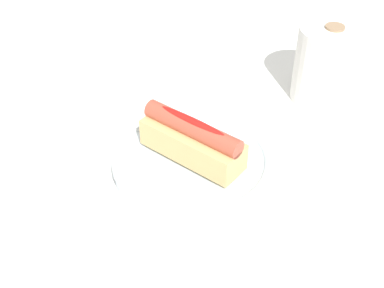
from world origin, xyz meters
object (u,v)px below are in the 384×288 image
paper_towel_roll (328,64)px  hotdog_front (192,140)px  serving_bowl (192,163)px  water_glass (88,100)px

paper_towel_roll → hotdog_front: bearing=-103.0°
serving_bowl → hotdog_front: bearing=89.6°
water_glass → paper_towel_roll: bearing=46.8°
hotdog_front → water_glass: (-0.20, 0.00, -0.02)m
water_glass → paper_towel_roll: (0.27, 0.29, 0.02)m
serving_bowl → hotdog_front: 0.04m
water_glass → paper_towel_roll: 0.39m
serving_bowl → water_glass: bearing=179.8°
paper_towel_roll → serving_bowl: bearing=-103.0°
hotdog_front → water_glass: size_ratio=1.68×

